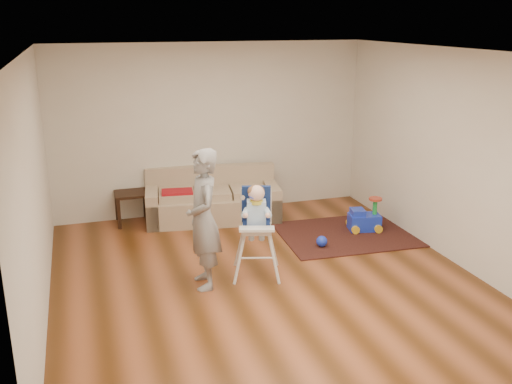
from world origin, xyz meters
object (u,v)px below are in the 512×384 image
object	(u,v)px
sofa	(212,195)
side_table	(132,207)
toy_ball	(322,241)
adult	(203,219)
high_chair	(256,232)
ride_on_toy	(365,214)

from	to	relation	value
sofa	side_table	world-z (taller)	sofa
toy_ball	adult	size ratio (longest dim) A/B	0.09
high_chair	toy_ball	bearing A→B (deg)	42.56
high_chair	adult	world-z (taller)	adult
sofa	side_table	size ratio (longest dim) A/B	4.34
ride_on_toy	toy_ball	world-z (taller)	ride_on_toy
high_chair	side_table	bearing A→B (deg)	134.86
ride_on_toy	side_table	bearing A→B (deg)	168.17
side_table	high_chair	xyz separation A→B (m)	(1.26, -2.36, 0.31)
toy_ball	adult	bearing A→B (deg)	-160.37
sofa	side_table	xyz separation A→B (m)	(-1.22, 0.24, -0.15)
sofa	adult	world-z (taller)	adult
side_table	adult	xyz separation A→B (m)	(0.59, -2.45, 0.58)
toy_ball	adult	distance (m)	2.04
ride_on_toy	sofa	bearing A→B (deg)	161.85
sofa	toy_ball	bearing A→B (deg)	-45.46
high_chair	ride_on_toy	bearing A→B (deg)	42.40
side_table	toy_ball	world-z (taller)	side_table
sofa	high_chair	world-z (taller)	high_chair
side_table	adult	distance (m)	2.59
ride_on_toy	high_chair	world-z (taller)	high_chair
side_table	ride_on_toy	distance (m)	3.54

